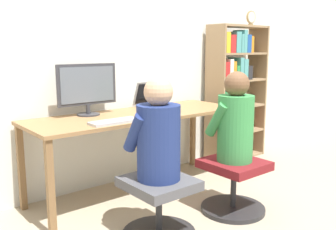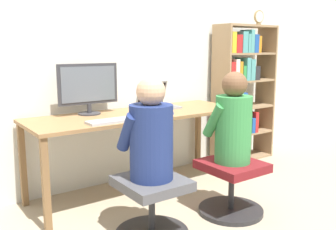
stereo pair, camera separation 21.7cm
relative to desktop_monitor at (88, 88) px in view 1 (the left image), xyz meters
The scene contains 13 objects.
ground_plane 1.22m from the desktop_monitor, 54.18° to the right, with size 14.00×14.00×0.00m, color tan.
wall_back 0.54m from the desktop_monitor, 28.17° to the left, with size 10.00×0.05×2.60m.
desk 0.55m from the desktop_monitor, 26.85° to the right, with size 2.05×0.70×0.77m.
desktop_monitor is the anchor object (origin of this frame).
laptop 0.75m from the desktop_monitor, ahead, with size 0.34×0.35×0.26m.
keyboard 0.51m from the desktop_monitor, 90.59° to the right, with size 0.41×0.15×0.03m.
computer_mouse_by_keyboard 0.56m from the desktop_monitor, 58.30° to the right, with size 0.06×0.10×0.04m.
office_chair_left 1.25m from the desktop_monitor, 88.69° to the right, with size 0.54×0.54×0.44m.
office_chair_right 1.51m from the desktop_monitor, 53.33° to the right, with size 0.54×0.54×0.44m.
person_at_monitor 1.02m from the desktop_monitor, 88.69° to the right, with size 0.38×0.34×0.73m.
person_at_laptop 1.32m from the desktop_monitor, 53.19° to the right, with size 0.36×0.34×0.74m.
bookshelf 1.92m from the desktop_monitor, ahead, with size 0.80×0.30×1.62m.
desk_clock 2.22m from the desktop_monitor, ahead, with size 0.15×0.03×0.17m.
Camera 1 is at (-1.94, -2.45, 1.36)m, focal length 40.00 mm.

